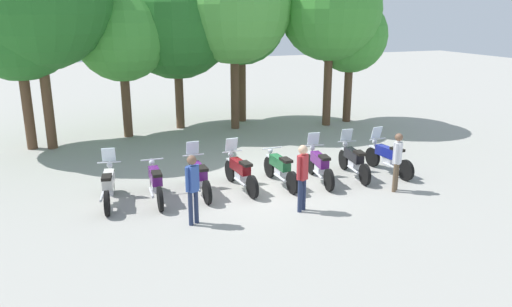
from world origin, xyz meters
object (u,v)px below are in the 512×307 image
object	(u,v)px
tree_3	(176,19)
person_1	(302,173)
motorcycle_3	(240,172)
person_2	(193,184)
tree_0	(16,18)
tree_6	(331,9)
motorcycle_4	(280,168)
tree_4	(234,5)
tree_7	(351,36)
person_0	(397,158)
motorcycle_1	(156,182)
motorcycle_2	(199,176)
motorcycle_0	(109,185)
motorcycle_5	(319,165)
tree_5	(241,20)
motorcycle_6	(353,160)
motorcycle_7	(388,157)
tree_2	(121,35)

from	to	relation	value
tree_3	person_1	bearing A→B (deg)	-84.78
motorcycle_3	person_2	bearing A→B (deg)	131.47
tree_0	tree_6	world-z (taller)	tree_6
tree_6	motorcycle_4	bearing A→B (deg)	-127.47
tree_4	tree_7	bearing A→B (deg)	-4.97
tree_0	person_0	bearing A→B (deg)	-40.35
motorcycle_1	motorcycle_2	size ratio (longest dim) A/B	1.00
motorcycle_0	motorcycle_5	xyz separation A→B (m)	(6.00, -0.36, 0.00)
motorcycle_5	motorcycle_3	bearing A→B (deg)	92.57
motorcycle_1	tree_3	xyz separation A→B (m)	(2.40, 8.23, 4.07)
motorcycle_5	person_2	distance (m)	4.58
person_2	tree_0	size ratio (longest dim) A/B	0.25
motorcycle_2	tree_0	distance (m)	9.15
motorcycle_1	motorcycle_3	world-z (taller)	motorcycle_3
tree_5	motorcycle_2	bearing A→B (deg)	-116.01
motorcycle_3	motorcycle_1	bearing A→B (deg)	85.39
motorcycle_6	tree_3	bearing A→B (deg)	30.37
motorcycle_7	tree_4	xyz separation A→B (m)	(-2.58, 7.52, 4.61)
motorcycle_1	person_0	world-z (taller)	person_0
motorcycle_0	tree_7	distance (m)	13.35
person_0	tree_4	size ratio (longest dim) A/B	0.22
motorcycle_6	tree_2	world-z (taller)	tree_2
motorcycle_2	person_2	bearing A→B (deg)	161.49
motorcycle_3	tree_5	size ratio (longest dim) A/B	0.34
motorcycle_2	person_2	xyz separation A→B (m)	(-0.62, -1.95, 0.49)
motorcycle_7	motorcycle_3	bearing A→B (deg)	81.73
tree_5	tree_6	size ratio (longest dim) A/B	0.91
tree_4	tree_5	world-z (taller)	tree_4
person_1	tree_2	world-z (taller)	tree_2
motorcycle_2	tree_0	bearing A→B (deg)	33.80
tree_7	tree_6	bearing A→B (deg)	-163.79
motorcycle_7	tree_0	xyz separation A→B (m)	(-10.65, 6.96, 4.15)
tree_0	tree_7	bearing A→B (deg)	0.46
person_2	tree_2	bearing A→B (deg)	-23.41
person_0	person_1	xyz separation A→B (m)	(-3.11, -0.40, 0.04)
person_2	tree_2	size ratio (longest dim) A/B	0.29
motorcycle_1	tree_3	distance (m)	9.49
motorcycle_7	tree_3	xyz separation A→B (m)	(-4.79, 8.43, 4.06)
tree_4	tree_6	distance (m)	4.09
person_1	motorcycle_2	bearing A→B (deg)	-164.26
motorcycle_6	tree_4	size ratio (longest dim) A/B	0.29
motorcycle_1	tree_4	bearing A→B (deg)	-30.31
tree_0	motorcycle_1	bearing A→B (deg)	-62.89
motorcycle_2	motorcycle_7	distance (m)	6.00
person_2	motorcycle_0	bearing A→B (deg)	14.35
motorcycle_1	person_1	distance (m)	3.96
motorcycle_3	motorcycle_4	xyz separation A→B (m)	(1.20, -0.07, -0.01)
motorcycle_1	tree_2	bearing A→B (deg)	1.20
motorcycle_3	motorcycle_4	distance (m)	1.21
motorcycle_5	motorcycle_6	bearing A→B (deg)	-79.32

